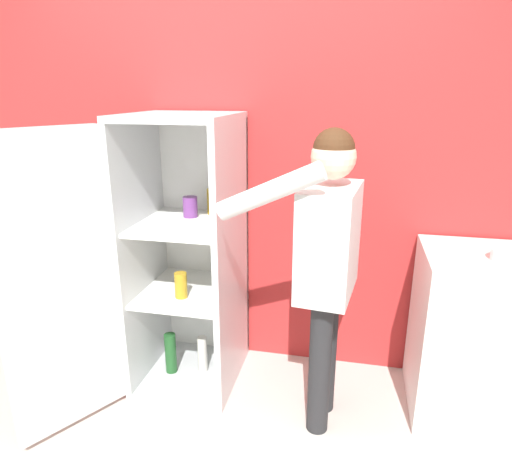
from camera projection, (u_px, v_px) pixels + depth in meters
The scene contains 6 objects.
ground_plane at pixel (192, 447), 2.32m from camera, with size 12.00×12.00×0.00m, color beige.
wall_back at pixel (237, 167), 2.84m from camera, with size 7.00×0.06×2.55m.
refrigerator at pixel (166, 260), 2.63m from camera, with size 0.92×1.16×1.62m.
person at pixel (327, 250), 2.24m from camera, with size 0.66×0.59×1.58m.
counter at pixel (470, 335), 2.48m from camera, with size 0.58×0.60×0.93m.
bowl at pixel (508, 256), 2.25m from camera, with size 0.16×0.16×0.06m.
Camera 1 is at (0.72, -1.77, 1.74)m, focal length 32.00 mm.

